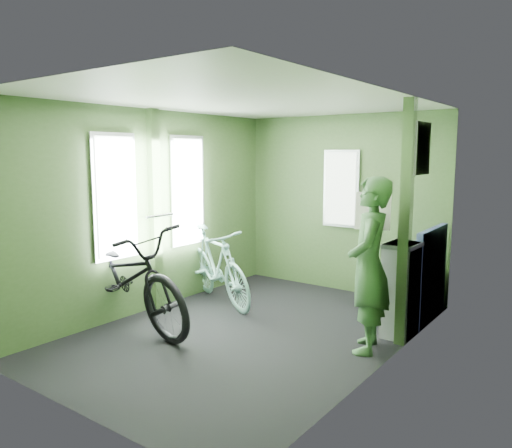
{
  "coord_description": "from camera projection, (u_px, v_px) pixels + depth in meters",
  "views": [
    {
      "loc": [
        2.93,
        -3.9,
        1.8
      ],
      "look_at": [
        0.0,
        0.1,
        1.1
      ],
      "focal_mm": 35.0,
      "sensor_mm": 36.0,
      "label": 1
    }
  ],
  "objects": [
    {
      "name": "room",
      "position": [
        249.0,
        191.0,
        4.93
      ],
      "size": [
        4.0,
        4.02,
        2.31
      ],
      "color": "black",
      "rests_on": "ground"
    },
    {
      "name": "bicycle_black",
      "position": [
        129.0,
        327.0,
        5.23
      ],
      "size": [
        2.18,
        1.21,
        1.18
      ],
      "primitive_type": "imported",
      "rotation": [
        0.0,
        -0.16,
        1.4
      ],
      "color": "black",
      "rests_on": "ground"
    },
    {
      "name": "bicycle_mint",
      "position": [
        217.0,
        303.0,
        6.05
      ],
      "size": [
        1.69,
        1.2,
        1.01
      ],
      "primitive_type": "imported",
      "rotation": [
        0.0,
        -0.16,
        1.14
      ],
      "color": "#8ECEC3",
      "rests_on": "ground"
    },
    {
      "name": "passenger",
      "position": [
        369.0,
        265.0,
        4.51
      ],
      "size": [
        0.55,
        0.73,
        1.6
      ],
      "rotation": [
        0.0,
        0.0,
        -1.24
      ],
      "color": "#375F33",
      "rests_on": "ground"
    },
    {
      "name": "waste_box",
      "position": [
        401.0,
        290.0,
        4.92
      ],
      "size": [
        0.28,
        0.39,
        0.94
      ],
      "primitive_type": "cube",
      "color": "gray",
      "rests_on": "ground"
    },
    {
      "name": "bench_seat",
      "position": [
        411.0,
        290.0,
        5.53
      ],
      "size": [
        0.56,
        0.98,
        1.02
      ],
      "rotation": [
        0.0,
        0.0,
        0.03
      ],
      "color": "navy",
      "rests_on": "ground"
    }
  ]
}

